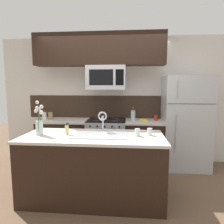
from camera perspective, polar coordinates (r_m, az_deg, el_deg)
ground_plane at (r=3.43m, az=-3.34°, el=-20.15°), size 10.00×10.00×0.00m
rear_partition at (r=4.31m, az=2.99°, el=3.52°), size 5.20×0.10×2.60m
splash_band at (r=4.28m, az=-1.06°, el=1.49°), size 3.48×0.01×0.48m
back_counter_left at (r=4.28m, az=-13.39°, el=-8.15°), size 1.03×0.65×0.91m
back_counter_right at (r=4.08m, az=9.02°, el=-8.81°), size 0.76×0.65×0.91m
stove_range at (r=4.10m, az=-1.53°, el=-8.59°), size 0.76×0.64×0.93m
microwave at (r=3.92m, az=-1.63°, el=9.74°), size 0.74×0.40×0.45m
upper_cabinet_band at (r=3.97m, az=-3.73°, el=17.35°), size 2.48×0.34×0.60m
refrigerator at (r=4.14m, az=20.14°, el=-2.80°), size 0.86×0.74×1.78m
storage_jar_tall at (r=4.29m, az=-18.81°, el=-0.95°), size 0.09×0.09×0.17m
storage_jar_medium at (r=4.29m, az=-17.18°, el=-0.89°), size 0.09×0.09×0.17m
banana_bunch at (r=3.92m, az=9.06°, el=-2.35°), size 0.19×0.12×0.08m
french_press at (r=4.02m, az=6.01°, el=-0.95°), size 0.09×0.09×0.27m
coffee_tin at (r=4.05m, az=12.41°, el=-1.66°), size 0.08×0.08×0.11m
island_counter at (r=2.93m, az=-5.36°, el=-15.29°), size 1.95×0.85×0.91m
kitchen_sink at (r=2.79m, az=-3.28°, el=-8.08°), size 0.76×0.44×0.16m
sink_faucet at (r=2.95m, az=-2.69°, el=-1.96°), size 0.14×0.14×0.31m
dish_soap_bottle at (r=2.89m, az=-12.78°, el=-4.93°), size 0.06×0.05×0.16m
drinking_glass at (r=2.74m, az=7.25°, el=-5.82°), size 0.07×0.07×0.10m
spare_glass at (r=2.82m, az=10.73°, el=-5.57°), size 0.07×0.07×0.10m
flower_vase at (r=2.95m, az=-20.05°, el=-3.12°), size 0.15×0.19×0.49m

